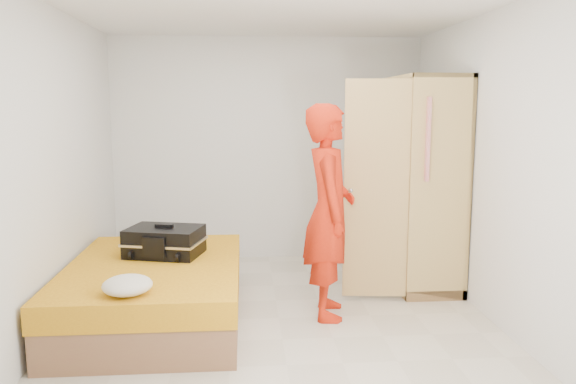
{
  "coord_description": "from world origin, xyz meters",
  "views": [
    {
      "loc": [
        -0.28,
        -4.6,
        1.81
      ],
      "look_at": [
        0.13,
        0.65,
        1.0
      ],
      "focal_mm": 35.0,
      "sensor_mm": 36.0,
      "label": 1
    }
  ],
  "objects": [
    {
      "name": "room",
      "position": [
        0.0,
        0.0,
        1.3
      ],
      "size": [
        4.0,
        4.02,
        2.6
      ],
      "color": "beige",
      "rests_on": "ground"
    },
    {
      "name": "bed",
      "position": [
        -1.05,
        0.05,
        0.25
      ],
      "size": [
        1.42,
        2.02,
        0.5
      ],
      "color": "brown",
      "rests_on": "ground"
    },
    {
      "name": "suitcase",
      "position": [
        -0.99,
        0.3,
        0.62
      ],
      "size": [
        0.74,
        0.61,
        0.28
      ],
      "rotation": [
        0.0,
        0.0,
        -0.25
      ],
      "color": "black",
      "rests_on": "bed"
    },
    {
      "name": "pillow",
      "position": [
        -1.12,
        0.9,
        0.55
      ],
      "size": [
        0.64,
        0.38,
        0.11
      ],
      "primitive_type": "cube",
      "rotation": [
        0.0,
        0.0,
        -0.13
      ],
      "color": "beige",
      "rests_on": "bed"
    },
    {
      "name": "person",
      "position": [
        0.44,
        0.07,
        0.92
      ],
      "size": [
        0.49,
        0.7,
        1.83
      ],
      "primitive_type": "imported",
      "rotation": [
        0.0,
        0.0,
        1.49
      ],
      "color": "red",
      "rests_on": "ground"
    },
    {
      "name": "round_cushion",
      "position": [
        -1.11,
        -0.74,
        0.57
      ],
      "size": [
        0.35,
        0.35,
        0.13
      ],
      "primitive_type": "ellipsoid",
      "color": "beige",
      "rests_on": "bed"
    },
    {
      "name": "wardrobe",
      "position": [
        1.45,
        0.86,
        1.0
      ],
      "size": [
        1.17,
        1.2,
        2.1
      ],
      "color": "tan",
      "rests_on": "ground"
    }
  ]
}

